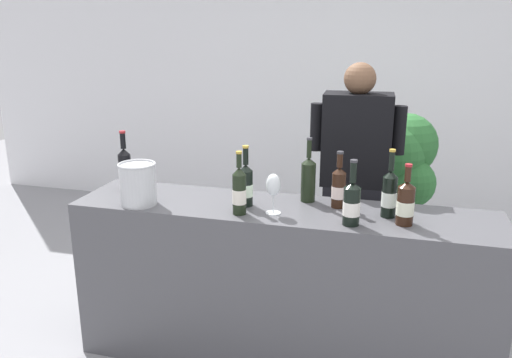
# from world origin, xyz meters

# --- Properties ---
(ground_plane) EXTENTS (12.00, 12.00, 0.00)m
(ground_plane) POSITION_xyz_m (0.00, 0.00, 0.00)
(ground_plane) COLOR gray
(wall_back) EXTENTS (8.00, 0.10, 2.80)m
(wall_back) POSITION_xyz_m (0.00, 2.60, 1.40)
(wall_back) COLOR white
(wall_back) RESTS_ON ground_plane
(counter) EXTENTS (2.28, 0.51, 0.93)m
(counter) POSITION_xyz_m (0.00, 0.00, 0.46)
(counter) COLOR #4C4C51
(counter) RESTS_ON ground_plane
(wine_bottle_0) EXTENTS (0.08, 0.08, 0.33)m
(wine_bottle_0) POSITION_xyz_m (0.38, -0.15, 1.04)
(wine_bottle_0) COLOR black
(wine_bottle_0) RESTS_ON counter
(wine_bottle_1) EXTENTS (0.08, 0.08, 0.35)m
(wine_bottle_1) POSITION_xyz_m (0.55, 0.02, 1.05)
(wine_bottle_1) COLOR black
(wine_bottle_1) RESTS_ON counter
(wine_bottle_2) EXTENTS (0.08, 0.08, 0.33)m
(wine_bottle_2) POSITION_xyz_m (-0.20, -0.01, 1.05)
(wine_bottle_2) COLOR black
(wine_bottle_2) RESTS_ON counter
(wine_bottle_3) EXTENTS (0.08, 0.08, 0.36)m
(wine_bottle_3) POSITION_xyz_m (-0.96, 0.07, 1.06)
(wine_bottle_3) COLOR black
(wine_bottle_3) RESTS_ON counter
(wine_bottle_4) EXTENTS (0.08, 0.08, 0.31)m
(wine_bottle_4) POSITION_xyz_m (0.29, 0.09, 1.04)
(wine_bottle_4) COLOR black
(wine_bottle_4) RESTS_ON counter
(wine_bottle_5) EXTENTS (0.08, 0.08, 0.36)m
(wine_bottle_5) POSITION_xyz_m (0.11, 0.15, 1.06)
(wine_bottle_5) COLOR black
(wine_bottle_5) RESTS_ON counter
(wine_bottle_6) EXTENTS (0.09, 0.09, 0.31)m
(wine_bottle_6) POSITION_xyz_m (0.63, -0.08, 1.04)
(wine_bottle_6) COLOR black
(wine_bottle_6) RESTS_ON counter
(wine_bottle_7) EXTENTS (0.07, 0.07, 0.33)m
(wine_bottle_7) POSITION_xyz_m (-0.19, -0.15, 1.05)
(wine_bottle_7) COLOR black
(wine_bottle_7) RESTS_ON counter
(wine_glass) EXTENTS (0.08, 0.08, 0.21)m
(wine_glass) POSITION_xyz_m (-0.03, -0.09, 1.08)
(wine_glass) COLOR silver
(wine_glass) RESTS_ON counter
(ice_bucket) EXTENTS (0.20, 0.20, 0.23)m
(ice_bucket) POSITION_xyz_m (-0.77, -0.15, 1.05)
(ice_bucket) COLOR silver
(ice_bucket) RESTS_ON counter
(person_server) EXTENTS (0.57, 0.26, 1.66)m
(person_server) POSITION_xyz_m (0.33, 0.58, 0.81)
(person_server) COLOR black
(person_server) RESTS_ON ground_plane
(potted_shrub) EXTENTS (0.54, 0.54, 1.27)m
(potted_shrub) POSITION_xyz_m (0.62, 1.17, 0.90)
(potted_shrub) COLOR brown
(potted_shrub) RESTS_ON ground_plane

